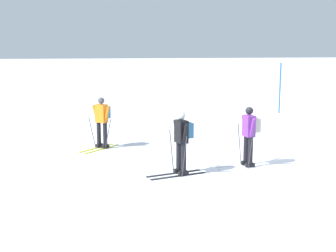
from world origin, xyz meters
The scene contains 6 objects.
ground_plane centered at (0.00, 0.00, 0.00)m, with size 120.00×120.00×0.00m, color white.
far_snow_ridge centered at (0.00, 21.92, 1.12)m, with size 80.00×7.07×2.23m, color white.
skier_black centered at (-2.22, -1.36, 0.96)m, with size 1.64×0.96×1.71m.
skier_purple centered at (-0.19, -0.80, 0.96)m, with size 1.64×1.00×1.71m.
skier_orange centered at (-4.31, 2.17, 0.96)m, with size 1.35×1.43×1.71m.
trail_marker_pole centered at (4.52, 8.91, 1.25)m, with size 0.06×0.06×2.51m, color #1E56AD.
Camera 1 is at (-4.28, -13.22, 3.46)m, focal length 49.69 mm.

